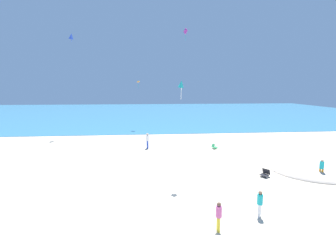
# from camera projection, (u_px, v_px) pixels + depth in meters

# --- Properties ---
(ground_plane) EXTENTS (120.00, 120.00, 0.00)m
(ground_plane) POSITION_uv_depth(u_px,v_px,m) (166.00, 154.00, 21.98)
(ground_plane) COLOR beige
(ocean_water) EXTENTS (120.00, 60.00, 0.05)m
(ocean_water) POSITION_uv_depth(u_px,v_px,m) (156.00, 112.00, 61.00)
(ocean_water) COLOR teal
(ocean_water) RESTS_ON ground_plane
(dune_mound) EXTENTS (8.72, 6.10, 1.22)m
(dune_mound) POSITION_uv_depth(u_px,v_px,m) (324.00, 169.00, 17.81)
(dune_mound) COLOR beige
(dune_mound) RESTS_ON ground_plane
(beach_chair_far_left) EXTENTS (0.66, 0.62, 0.55)m
(beach_chair_far_left) POSITION_uv_depth(u_px,v_px,m) (214.00, 146.00, 23.91)
(beach_chair_far_left) COLOR #2D9956
(beach_chair_far_left) RESTS_ON ground_plane
(beach_chair_mid_beach) EXTENTS (0.84, 0.82, 0.57)m
(beach_chair_mid_beach) POSITION_uv_depth(u_px,v_px,m) (265.00, 173.00, 16.36)
(beach_chair_mid_beach) COLOR black
(beach_chair_mid_beach) RESTS_ON ground_plane
(person_0) EXTENTS (0.40, 0.40, 1.42)m
(person_0) POSITION_uv_depth(u_px,v_px,m) (322.00, 167.00, 16.04)
(person_0) COLOR orange
(person_0) RESTS_ON ground_plane
(person_1) EXTENTS (0.44, 0.44, 1.68)m
(person_1) POSITION_uv_depth(u_px,v_px,m) (147.00, 140.00, 23.98)
(person_1) COLOR blue
(person_1) RESTS_ON ground_plane
(person_2) EXTENTS (0.39, 0.39, 1.40)m
(person_2) POSITION_uv_depth(u_px,v_px,m) (260.00, 202.00, 11.13)
(person_2) COLOR white
(person_2) RESTS_ON ground_plane
(person_4) EXTENTS (0.29, 0.29, 1.41)m
(person_4) POSITION_uv_depth(u_px,v_px,m) (219.00, 215.00, 10.03)
(person_4) COLOR yellow
(person_4) RESTS_ON ground_plane
(kite_magenta) EXTENTS (0.57, 0.85, 1.89)m
(kite_magenta) POSITION_uv_depth(u_px,v_px,m) (186.00, 31.00, 34.00)
(kite_magenta) COLOR #DB3DA8
(kite_orange) EXTENTS (0.79, 0.83, 1.23)m
(kite_orange) POSITION_uv_depth(u_px,v_px,m) (138.00, 81.00, 35.09)
(kite_orange) COLOR orange
(kite_blue) EXTENTS (1.01, 1.02, 1.22)m
(kite_blue) POSITION_uv_depth(u_px,v_px,m) (71.00, 36.00, 30.00)
(kite_blue) COLOR blue
(kite_teal) EXTENTS (0.57, 0.62, 1.36)m
(kite_teal) POSITION_uv_depth(u_px,v_px,m) (181.00, 84.00, 15.02)
(kite_teal) COLOR #1EADAD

